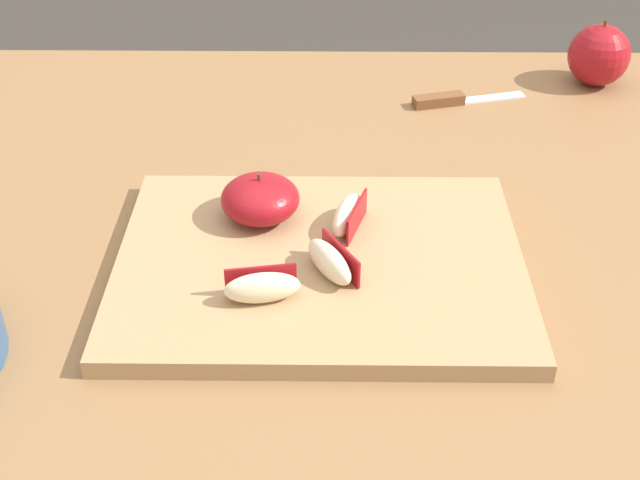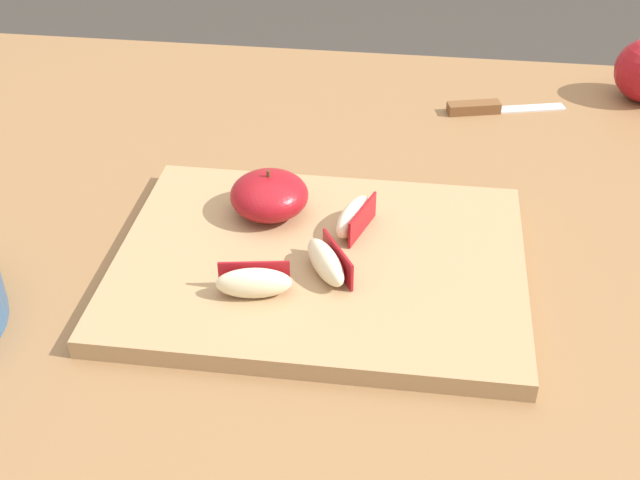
% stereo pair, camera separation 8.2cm
% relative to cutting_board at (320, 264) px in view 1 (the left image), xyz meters
% --- Properties ---
extents(dining_table, '(1.49, 0.93, 0.77)m').
position_rel_cutting_board_xyz_m(dining_table, '(0.04, 0.09, -0.10)').
color(dining_table, brown).
rests_on(dining_table, ground_plane).
extents(cutting_board, '(0.40, 0.31, 0.02)m').
position_rel_cutting_board_xyz_m(cutting_board, '(0.00, 0.00, 0.00)').
color(cutting_board, '#A37F56').
rests_on(cutting_board, dining_table).
extents(apple_half_skin_up, '(0.08, 0.08, 0.05)m').
position_rel_cutting_board_xyz_m(apple_half_skin_up, '(-0.06, 0.07, 0.03)').
color(apple_half_skin_up, maroon).
rests_on(apple_half_skin_up, cutting_board).
extents(apple_wedge_front, '(0.04, 0.07, 0.03)m').
position_rel_cutting_board_xyz_m(apple_wedge_front, '(0.03, 0.05, 0.03)').
color(apple_wedge_front, beige).
rests_on(apple_wedge_front, cutting_board).
extents(apple_wedge_left, '(0.07, 0.04, 0.03)m').
position_rel_cutting_board_xyz_m(apple_wedge_left, '(-0.05, -0.07, 0.03)').
color(apple_wedge_left, beige).
rests_on(apple_wedge_left, cutting_board).
extents(apple_wedge_middle, '(0.06, 0.07, 0.03)m').
position_rel_cutting_board_xyz_m(apple_wedge_middle, '(0.01, -0.03, 0.03)').
color(apple_wedge_middle, beige).
rests_on(apple_wedge_middle, cutting_board).
extents(paring_knife, '(0.16, 0.06, 0.01)m').
position_rel_cutting_board_xyz_m(paring_knife, '(0.17, 0.38, -0.00)').
color(paring_knife, silver).
rests_on(paring_knife, dining_table).
extents(whole_apple_red_delicious, '(0.09, 0.09, 0.09)m').
position_rel_cutting_board_xyz_m(whole_apple_red_delicious, '(0.38, 0.45, 0.03)').
color(whole_apple_red_delicious, maroon).
rests_on(whole_apple_red_delicious, dining_table).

